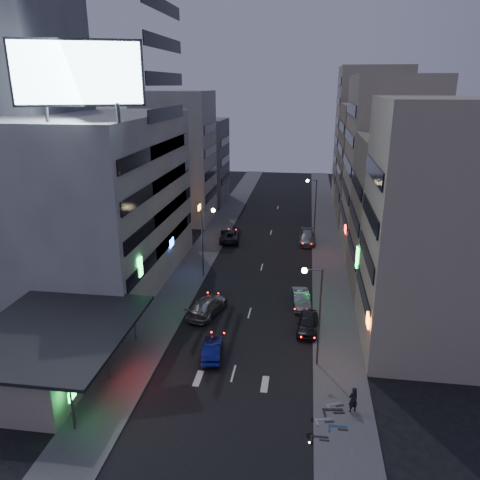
% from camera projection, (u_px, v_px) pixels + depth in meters
% --- Properties ---
extents(ground, '(180.00, 180.00, 0.00)m').
position_uv_depth(ground, '(224.00, 408.00, 31.77)').
color(ground, black).
rests_on(ground, ground).
extents(sidewalk_left, '(4.00, 120.00, 0.12)m').
position_uv_depth(sidewalk_left, '(204.00, 252.00, 61.00)').
color(sidewalk_left, '#4C4C4F').
rests_on(sidewalk_left, ground).
extents(sidewalk_right, '(4.00, 120.00, 0.12)m').
position_uv_depth(sidewalk_right, '(328.00, 258.00, 58.84)').
color(sidewalk_right, '#4C4C4F').
rests_on(sidewalk_right, ground).
extents(food_court, '(11.00, 13.00, 3.88)m').
position_uv_depth(food_court, '(45.00, 351.00, 34.90)').
color(food_court, '#B4A78D').
rests_on(food_court, ground).
extents(white_building, '(14.00, 24.00, 18.00)m').
position_uv_depth(white_building, '(99.00, 201.00, 50.00)').
color(white_building, beige).
rests_on(white_building, ground).
extents(grey_tower, '(10.00, 14.00, 34.00)m').
position_uv_depth(grey_tower, '(27.00, 121.00, 51.50)').
color(grey_tower, gray).
rests_on(grey_tower, ground).
extents(shophouse_near, '(10.00, 11.00, 20.00)m').
position_uv_depth(shophouse_near, '(435.00, 231.00, 36.44)').
color(shophouse_near, '#B4A78D').
rests_on(shophouse_near, ground).
extents(shophouse_mid, '(11.00, 12.00, 16.00)m').
position_uv_depth(shophouse_mid, '(410.00, 217.00, 47.81)').
color(shophouse_mid, gray).
rests_on(shophouse_mid, ground).
extents(shophouse_far, '(10.00, 14.00, 22.00)m').
position_uv_depth(shophouse_far, '(388.00, 167.00, 59.13)').
color(shophouse_far, '#B4A78D').
rests_on(shophouse_far, ground).
extents(far_left_a, '(11.00, 10.00, 20.00)m').
position_uv_depth(far_left_a, '(176.00, 158.00, 72.96)').
color(far_left_a, beige).
rests_on(far_left_a, ground).
extents(far_left_b, '(12.00, 10.00, 15.00)m').
position_uv_depth(far_left_b, '(193.00, 161.00, 86.02)').
color(far_left_b, gray).
rests_on(far_left_b, ground).
extents(far_right_a, '(11.00, 12.00, 18.00)m').
position_uv_depth(far_right_a, '(375.00, 164.00, 73.78)').
color(far_right_a, gray).
rests_on(far_right_a, ground).
extents(far_right_b, '(12.00, 12.00, 24.00)m').
position_uv_depth(far_right_b, '(370.00, 135.00, 85.91)').
color(far_right_b, '#B4A78D').
rests_on(far_right_b, ground).
extents(billboard, '(9.52, 3.75, 6.20)m').
position_uv_depth(billboard, '(78.00, 74.00, 36.04)').
color(billboard, '#595B60').
rests_on(billboard, white_building).
extents(street_lamp_right_near, '(1.60, 0.44, 8.02)m').
position_uv_depth(street_lamp_right_near, '(315.00, 303.00, 34.91)').
color(street_lamp_right_near, '#595B60').
rests_on(street_lamp_right_near, sidewalk_right).
extents(street_lamp_left, '(1.60, 0.44, 8.02)m').
position_uv_depth(street_lamp_left, '(206.00, 232.00, 51.53)').
color(street_lamp_left, '#595B60').
rests_on(street_lamp_left, sidewalk_left).
extents(street_lamp_right_far, '(1.60, 0.44, 8.02)m').
position_uv_depth(street_lamp_right_far, '(313.00, 199.00, 66.84)').
color(street_lamp_right_far, '#595B60').
rests_on(street_lamp_right_far, sidewalk_right).
extents(parked_car_right_near, '(2.03, 4.50, 1.50)m').
position_uv_depth(parked_car_right_near, '(308.00, 323.00, 41.42)').
color(parked_car_right_near, '#242328').
rests_on(parked_car_right_near, ground).
extents(parked_car_right_mid, '(2.10, 4.61, 1.47)m').
position_uv_depth(parked_car_right_mid, '(301.00, 299.00, 46.24)').
color(parked_car_right_mid, gray).
rests_on(parked_car_right_mid, ground).
extents(parked_car_left, '(3.34, 5.96, 1.58)m').
position_uv_depth(parked_car_left, '(229.00, 235.00, 65.41)').
color(parked_car_left, '#2C2B31').
rests_on(parked_car_left, ground).
extents(parked_car_right_far, '(2.24, 5.33, 1.54)m').
position_uv_depth(parked_car_right_far, '(307.00, 238.00, 64.44)').
color(parked_car_right_far, gray).
rests_on(parked_car_right_far, ground).
extents(road_car_blue, '(1.93, 4.27, 1.36)m').
position_uv_depth(road_car_blue, '(212.00, 349.00, 37.50)').
color(road_car_blue, navy).
rests_on(road_car_blue, ground).
extents(road_car_silver, '(3.52, 6.07, 1.65)m').
position_uv_depth(road_car_silver, '(207.00, 306.00, 44.52)').
color(road_car_silver, '#95999D').
rests_on(road_car_silver, ground).
extents(person, '(0.81, 0.71, 1.87)m').
position_uv_depth(person, '(353.00, 400.00, 30.93)').
color(person, black).
rests_on(person, sidewalk_right).
extents(scooter_black_a, '(0.57, 1.70, 1.04)m').
position_uv_depth(scooter_black_a, '(329.00, 430.00, 28.82)').
color(scooter_black_a, black).
rests_on(scooter_black_a, sidewalk_right).
extents(scooter_silver_a, '(0.96, 1.83, 1.06)m').
position_uv_depth(scooter_silver_a, '(333.00, 411.00, 30.46)').
color(scooter_silver_a, '#A1A2A9').
rests_on(scooter_silver_a, sidewalk_right).
extents(scooter_blue, '(0.60, 1.78, 1.09)m').
position_uv_depth(scooter_blue, '(348.00, 419.00, 29.71)').
color(scooter_blue, navy).
rests_on(scooter_blue, sidewalk_right).
extents(scooter_black_b, '(0.99, 2.14, 1.26)m').
position_uv_depth(scooter_black_b, '(343.00, 401.00, 31.30)').
color(scooter_black_b, black).
rests_on(scooter_black_b, sidewalk_right).
extents(scooter_silver_b, '(1.15, 1.78, 1.03)m').
position_uv_depth(scooter_silver_b, '(342.00, 395.00, 32.00)').
color(scooter_silver_b, '#9DA0A4').
rests_on(scooter_silver_b, sidewalk_right).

